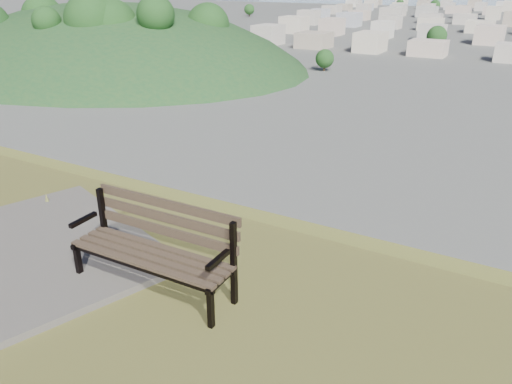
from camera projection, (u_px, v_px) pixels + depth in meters
The scene contains 3 objects.
park_bench at pixel (156, 243), 4.74m from camera, with size 1.66×0.57×0.86m.
green_wooded_hill at pixel (111, 66), 168.05m from camera, with size 158.70×126.96×79.35m.
city_trees at pixel (499, 21), 276.39m from camera, with size 406.52×387.20×9.98m.
Camera 1 is at (1.50, -0.84, 27.82)m, focal length 35.00 mm.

